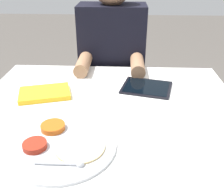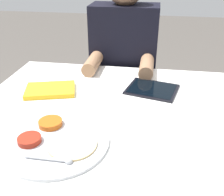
{
  "view_description": "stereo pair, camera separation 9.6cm",
  "coord_description": "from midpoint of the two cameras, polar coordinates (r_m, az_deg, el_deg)",
  "views": [
    {
      "loc": [
        0.06,
        -0.85,
        1.27
      ],
      "look_at": [
        0.02,
        -0.0,
        0.81
      ],
      "focal_mm": 42.0,
      "sensor_mm": 36.0,
      "label": 1
    },
    {
      "loc": [
        0.16,
        -0.84,
        1.27
      ],
      "look_at": [
        0.02,
        -0.0,
        0.81
      ],
      "focal_mm": 42.0,
      "sensor_mm": 36.0,
      "label": 2
    }
  ],
  "objects": [
    {
      "name": "person_diner",
      "position": [
        1.6,
        4.18,
        2.89
      ],
      "size": [
        0.37,
        0.41,
        1.23
      ],
      "color": "black",
      "rests_on": "ground_plane"
    },
    {
      "name": "thali_tray",
      "position": [
        0.85,
        -9.04,
        -9.15
      ],
      "size": [
        0.34,
        0.34,
        0.03
      ],
      "color": "#B7BABF",
      "rests_on": "dining_table"
    },
    {
      "name": "dining_table",
      "position": [
        1.23,
        1.36,
        -18.11
      ],
      "size": [
        1.06,
        0.94,
        0.75
      ],
      "color": "silver",
      "rests_on": "ground_plane"
    },
    {
      "name": "tablet_device",
      "position": [
        1.18,
        11.06,
        1.84
      ],
      "size": [
        0.25,
        0.22,
        0.01
      ],
      "color": "black",
      "rests_on": "dining_table"
    },
    {
      "name": "red_notebook",
      "position": [
        1.16,
        -10.98,
        1.62
      ],
      "size": [
        0.24,
        0.19,
        0.02
      ],
      "color": "silver",
      "rests_on": "dining_table"
    }
  ]
}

